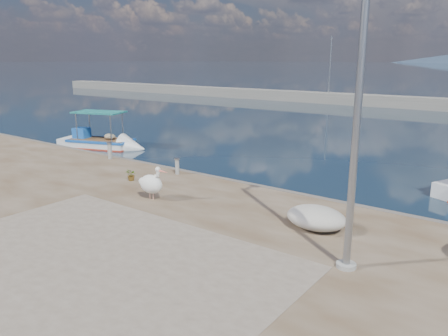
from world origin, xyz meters
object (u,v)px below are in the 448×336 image
Objects in this scene: boat_left at (100,144)px; lamp_post at (357,120)px; pelican at (151,184)px; bollard_near at (177,165)px.

lamp_post reaches higher than boat_left.
pelican is 7.57m from lamp_post.
boat_left is 4.47× the size of pelican.
boat_left is 12.23m from pelican.
lamp_post is 9.78m from bollard_near.
lamp_post reaches higher than pelican.
pelican is at bearing 173.41° from lamp_post.
boat_left is at bearing 160.65° from bollard_near.
pelican is 1.81× the size of bollard_near.
boat_left reaches higher than bollard_near.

